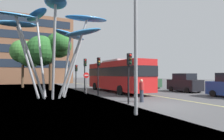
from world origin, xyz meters
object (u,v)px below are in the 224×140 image
Objects in this scene: traffic_light_kerb_near at (129,67)px; street_lamp at (143,24)px; car_parked_mid at (184,83)px; car_parked_far at (148,81)px; no_entry_sign at (86,80)px; pedestrian at (142,91)px; red_bus at (116,75)px; traffic_light_kerb_far at (98,68)px; traffic_light_opposite at (76,72)px; leaf_sculpture at (55,27)px; traffic_light_island_mid at (85,68)px.

traffic_light_kerb_near is 3.87m from street_lamp.
car_parked_far is at bearing 89.36° from car_parked_mid.
pedestrian is at bearing -75.29° from no_entry_sign.
red_bus is at bearing 76.06° from pedestrian.
car_parked_mid is at bearing -4.30° from traffic_light_kerb_far.
pedestrian is at bearing -81.01° from traffic_light_opposite.
leaf_sculpture is 2.87× the size of traffic_light_kerb_near.
leaf_sculpture is at bearing -143.54° from traffic_light_island_mid.
leaf_sculpture is at bearing 125.61° from traffic_light_kerb_near.
traffic_light_island_mid is at bearing 36.46° from leaf_sculpture.
red_bus is at bearing 20.11° from leaf_sculpture.
traffic_light_opposite is 0.45× the size of street_lamp.
leaf_sculpture is at bearing -159.89° from red_bus.
traffic_light_opposite is at bearing 88.28° from street_lamp.
red_bus is at bearing 155.40° from car_parked_mid.
traffic_light_opposite is (-3.84, 3.58, 0.33)m from red_bus.
street_lamp is at bearing -108.25° from traffic_light_kerb_near.
traffic_light_opposite is at bearing 90.06° from traffic_light_island_mid.
street_lamp is (-11.56, -8.17, 3.61)m from car_parked_mid.
pedestrian is (2.29, 3.46, -3.79)m from street_lamp.
red_bus is at bearing 69.55° from street_lamp.
pedestrian is (-2.00, -8.04, -1.19)m from red_bus.
leaf_sculpture is at bearing -119.33° from traffic_light_opposite.
traffic_light_island_mid is (3.53, 2.61, -3.48)m from leaf_sculpture.
traffic_light_kerb_far is 10.67m from car_parked_mid.
traffic_light_island_mid is 1.15× the size of traffic_light_opposite.
car_parked_mid is (14.63, -0.63, -5.16)m from leaf_sculpture.
car_parked_far is (11.19, 0.32, -1.33)m from traffic_light_opposite.
pedestrian is (5.36, -5.35, -5.34)m from leaf_sculpture.
traffic_light_opposite is 0.72× the size of car_parked_far.
car_parked_mid is (11.10, -3.24, -1.68)m from traffic_light_island_mid.
traffic_light_opposite is at bearing 60.67° from leaf_sculpture.
no_entry_sign is at bearing 87.96° from street_lamp.
traffic_light_island_mid reaches higher than car_parked_far.
pedestrian is at bearing -103.94° from red_bus.
red_bus is at bearing 11.20° from no_entry_sign.
car_parked_far reaches higher than car_parked_mid.
traffic_light_opposite is (-0.60, 6.12, -0.31)m from traffic_light_kerb_far.
car_parked_mid is at bearing -90.64° from car_parked_far.
pedestrian is (1.27, 0.37, -1.68)m from traffic_light_kerb_near.
street_lamp reaches higher than traffic_light_island_mid.
red_bus is 5.19× the size of no_entry_sign.
leaf_sculpture reaches higher than traffic_light_kerb_near.
leaf_sculpture is 2.71× the size of traffic_light_kerb_far.
car_parked_mid is at bearing -31.88° from traffic_light_opposite.
traffic_light_island_mid is 11.58m from street_lamp.
street_lamp is 4.28× the size of pedestrian.
traffic_light_kerb_near is at bearing -90.34° from traffic_light_kerb_far.
car_parked_far is (7.35, 3.90, -1.00)m from red_bus.
leaf_sculpture is 7.92m from traffic_light_kerb_near.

